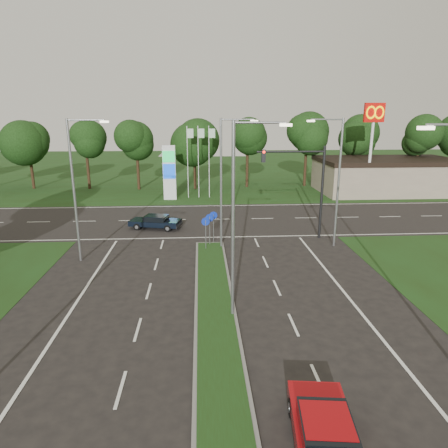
{
  "coord_description": "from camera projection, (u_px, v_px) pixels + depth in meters",
  "views": [
    {
      "loc": [
        -0.62,
        -11.02,
        9.24
      ],
      "look_at": [
        0.91,
        14.44,
        2.2
      ],
      "focal_mm": 32.0,
      "sensor_mm": 36.0,
      "label": 1
    }
  ],
  "objects": [
    {
      "name": "gas_pylon",
      "position": [
        171.0,
        171.0,
        43.83
      ],
      "size": [
        5.8,
        1.26,
        8.0
      ],
      "color": "silver",
      "rests_on": "ground"
    },
    {
      "name": "navy_sedan",
      "position": [
        155.0,
        222.0,
        33.18
      ],
      "size": [
        4.4,
        2.63,
        1.13
      ],
      "rotation": [
        0.0,
        0.0,
        1.33
      ],
      "color": "black",
      "rests_on": "ground"
    },
    {
      "name": "median_kerb",
      "position": [
        217.0,
        338.0,
        16.93
      ],
      "size": [
        2.0,
        26.0,
        0.12
      ],
      "primitive_type": "cube",
      "color": "slate",
      "rests_on": "ground"
    },
    {
      "name": "ground",
      "position": [
        223.0,
        405.0,
        13.1
      ],
      "size": [
        160.0,
        160.0,
        0.0
      ],
      "primitive_type": "plane",
      "color": "black",
      "rests_on": "ground"
    },
    {
      "name": "streetlight_right_far",
      "position": [
        336.0,
        176.0,
        27.65
      ],
      "size": [
        2.53,
        0.22,
        9.0
      ],
      "rotation": [
        0.0,
        0.0,
        3.14
      ],
      "color": "gray",
      "rests_on": "ground"
    },
    {
      "name": "streetlight_left_far",
      "position": [
        76.0,
        184.0,
        24.74
      ],
      "size": [
        2.53,
        0.22,
        9.0
      ],
      "color": "gray",
      "rests_on": "ground"
    },
    {
      "name": "mcdonalds_sign",
      "position": [
        373.0,
        126.0,
        42.78
      ],
      "size": [
        2.2,
        0.47,
        10.4
      ],
      "color": "silver",
      "rests_on": "ground"
    },
    {
      "name": "cross_road",
      "position": [
        208.0,
        220.0,
        36.19
      ],
      "size": [
        160.0,
        12.0,
        0.02
      ],
      "primitive_type": "cube",
      "color": "black",
      "rests_on": "ground"
    },
    {
      "name": "median_signs",
      "position": [
        210.0,
        223.0,
        28.42
      ],
      "size": [
        1.16,
        1.76,
        2.38
      ],
      "color": "gray",
      "rests_on": "ground"
    },
    {
      "name": "commercial_building",
      "position": [
        386.0,
        176.0,
        48.48
      ],
      "size": [
        16.0,
        9.0,
        4.0
      ],
      "primitive_type": "cube",
      "color": "gray",
      "rests_on": "ground"
    },
    {
      "name": "traffic_signal",
      "position": [
        306.0,
        178.0,
        29.59
      ],
      "size": [
        5.1,
        0.42,
        7.0
      ],
      "color": "black",
      "rests_on": "ground"
    },
    {
      "name": "streetlight_median_near",
      "position": [
        238.0,
        212.0,
        17.58
      ],
      "size": [
        2.53,
        0.22,
        9.0
      ],
      "color": "gray",
      "rests_on": "ground"
    },
    {
      "name": "treeline_far",
      "position": [
        205.0,
        134.0,
        49.71
      ],
      "size": [
        6.0,
        6.0,
        9.9
      ],
      "color": "black",
      "rests_on": "ground"
    },
    {
      "name": "red_sedan",
      "position": [
        325.0,
        433.0,
        11.16
      ],
      "size": [
        2.18,
        4.34,
        1.15
      ],
      "rotation": [
        0.0,
        0.0,
        -0.12
      ],
      "color": "#9F080D",
      "rests_on": "ground"
    },
    {
      "name": "verge_far",
      "position": [
        204.0,
        172.0,
        66.02
      ],
      "size": [
        160.0,
        50.0,
        0.02
      ],
      "primitive_type": "cube",
      "color": "#1D3411",
      "rests_on": "ground"
    },
    {
      "name": "streetlight_median_far",
      "position": [
        224.0,
        177.0,
        27.2
      ],
      "size": [
        2.53,
        0.22,
        9.0
      ],
      "color": "gray",
      "rests_on": "ground"
    }
  ]
}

